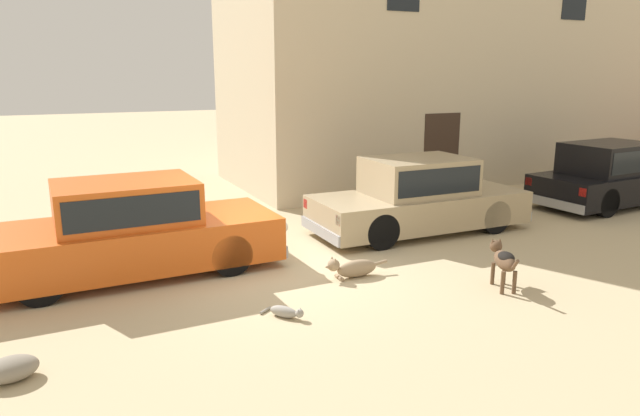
{
  "coord_description": "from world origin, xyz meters",
  "views": [
    {
      "loc": [
        -3.17,
        -8.37,
        3.14
      ],
      "look_at": [
        0.86,
        0.2,
        0.9
      ],
      "focal_mm": 32.4,
      "sensor_mm": 36.0,
      "label": 1
    }
  ],
  "objects_px": {
    "parked_sedan_nearest": "(130,228)",
    "parked_sedan_second": "(419,196)",
    "stray_dog_spotted": "(353,268)",
    "stray_dog_tan": "(504,259)",
    "parked_sedan_third": "(611,174)",
    "stray_cat": "(285,312)"
  },
  "relations": [
    {
      "from": "parked_sedan_nearest",
      "to": "parked_sedan_second",
      "type": "height_order",
      "value": "parked_sedan_nearest"
    },
    {
      "from": "stray_dog_spotted",
      "to": "stray_dog_tan",
      "type": "relative_size",
      "value": 1.16
    },
    {
      "from": "parked_sedan_nearest",
      "to": "parked_sedan_second",
      "type": "distance_m",
      "value": 5.55
    },
    {
      "from": "parked_sedan_third",
      "to": "stray_cat",
      "type": "bearing_deg",
      "value": -167.59
    },
    {
      "from": "parked_sedan_third",
      "to": "stray_dog_spotted",
      "type": "relative_size",
      "value": 3.98
    },
    {
      "from": "parked_sedan_second",
      "to": "stray_dog_spotted",
      "type": "bearing_deg",
      "value": -142.97
    },
    {
      "from": "stray_dog_spotted",
      "to": "stray_dog_tan",
      "type": "bearing_deg",
      "value": 143.95
    },
    {
      "from": "parked_sedan_nearest",
      "to": "stray_dog_tan",
      "type": "height_order",
      "value": "parked_sedan_nearest"
    },
    {
      "from": "parked_sedan_third",
      "to": "stray_dog_spotted",
      "type": "xyz_separation_m",
      "value": [
        -8.01,
        -1.84,
        -0.59
      ]
    },
    {
      "from": "stray_dog_tan",
      "to": "stray_cat",
      "type": "height_order",
      "value": "stray_dog_tan"
    },
    {
      "from": "stray_cat",
      "to": "parked_sedan_nearest",
      "type": "bearing_deg",
      "value": 173.45
    },
    {
      "from": "parked_sedan_second",
      "to": "parked_sedan_third",
      "type": "bearing_deg",
      "value": 0.9
    },
    {
      "from": "parked_sedan_nearest",
      "to": "parked_sedan_second",
      "type": "bearing_deg",
      "value": -0.16
    },
    {
      "from": "stray_cat",
      "to": "stray_dog_tan",
      "type": "bearing_deg",
      "value": 46.18
    },
    {
      "from": "parked_sedan_nearest",
      "to": "stray_dog_tan",
      "type": "xyz_separation_m",
      "value": [
        4.88,
        -3.03,
        -0.29
      ]
    },
    {
      "from": "parked_sedan_second",
      "to": "parked_sedan_third",
      "type": "distance_m",
      "value": 5.55
    },
    {
      "from": "parked_sedan_third",
      "to": "stray_cat",
      "type": "xyz_separation_m",
      "value": [
        -9.53,
        -2.8,
        -0.67
      ]
    },
    {
      "from": "parked_sedan_second",
      "to": "stray_dog_tan",
      "type": "bearing_deg",
      "value": -101.21
    },
    {
      "from": "stray_dog_spotted",
      "to": "stray_cat",
      "type": "bearing_deg",
      "value": 32.92
    },
    {
      "from": "parked_sedan_third",
      "to": "stray_dog_tan",
      "type": "xyz_separation_m",
      "value": [
        -6.21,
        -3.18,
        -0.31
      ]
    },
    {
      "from": "parked_sedan_nearest",
      "to": "stray_dog_spotted",
      "type": "relative_size",
      "value": 4.29
    },
    {
      "from": "parked_sedan_second",
      "to": "stray_dog_spotted",
      "type": "relative_size",
      "value": 4.07
    }
  ]
}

